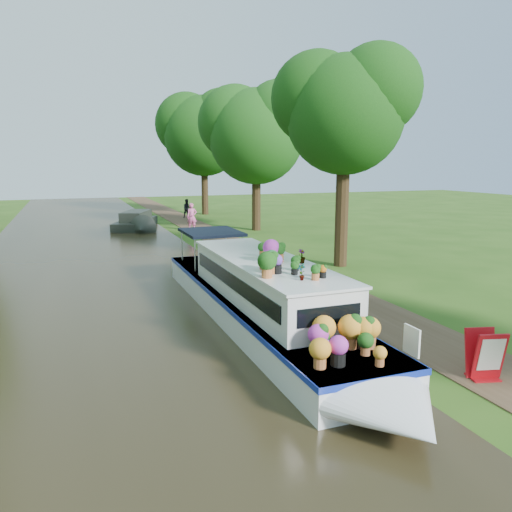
% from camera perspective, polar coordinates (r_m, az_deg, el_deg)
% --- Properties ---
extents(ground, '(100.00, 100.00, 0.00)m').
position_cam_1_polar(ground, '(17.34, 3.68, -3.91)').
color(ground, '#284C13').
rests_on(ground, ground).
extents(canal_water, '(10.00, 100.00, 0.02)m').
position_cam_1_polar(canal_water, '(15.91, -16.52, -5.64)').
color(canal_water, black).
rests_on(canal_water, ground).
extents(towpath, '(2.20, 100.00, 0.03)m').
position_cam_1_polar(towpath, '(17.85, 7.20, -3.50)').
color(towpath, '#493422').
rests_on(towpath, ground).
extents(plant_boat, '(2.29, 13.52, 2.22)m').
position_cam_1_polar(plant_boat, '(13.18, 1.01, -4.74)').
color(plant_boat, white).
rests_on(plant_boat, canal_water).
extents(tree_near_overhang, '(5.52, 5.28, 8.99)m').
position_cam_1_polar(tree_near_overhang, '(21.37, 10.03, 16.53)').
color(tree_near_overhang, black).
rests_on(tree_near_overhang, ground).
extents(tree_near_mid, '(6.90, 6.60, 9.40)m').
position_cam_1_polar(tree_near_mid, '(32.51, -0.05, 14.32)').
color(tree_near_mid, black).
rests_on(tree_near_mid, ground).
extents(tree_near_far, '(7.59, 7.26, 10.30)m').
position_cam_1_polar(tree_near_far, '(42.87, -6.06, 14.19)').
color(tree_near_far, black).
rests_on(tree_near_far, ground).
extents(second_boat, '(3.69, 6.45, 1.17)m').
position_cam_1_polar(second_boat, '(34.25, -13.54, 3.85)').
color(second_boat, '#232722').
rests_on(second_boat, canal_water).
extents(sandwich_board, '(0.67, 0.65, 1.01)m').
position_cam_1_polar(sandwich_board, '(11.26, 24.72, -10.44)').
color(sandwich_board, '#B60D15').
rests_on(sandwich_board, towpath).
extents(pedestrian_pink, '(0.69, 0.50, 1.75)m').
position_cam_1_polar(pedestrian_pink, '(32.51, -7.34, 4.47)').
color(pedestrian_pink, '#DD5B91').
rests_on(pedestrian_pink, towpath).
extents(pedestrian_dark, '(0.73, 0.58, 1.48)m').
position_cam_1_polar(pedestrian_dark, '(40.00, -7.86, 5.41)').
color(pedestrian_dark, black).
rests_on(pedestrian_dark, towpath).
extents(verge_plant, '(0.36, 0.32, 0.38)m').
position_cam_1_polar(verge_plant, '(20.38, -1.84, -1.14)').
color(verge_plant, '#206D2A').
rests_on(verge_plant, ground).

